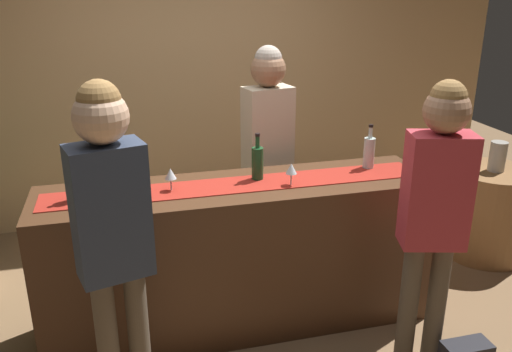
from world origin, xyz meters
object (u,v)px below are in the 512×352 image
(customer_sipping, at_px, (435,200))
(vase_on_side_table, at_px, (498,156))
(wine_bottle_amber, at_px, (77,182))
(customer_browsing, at_px, (111,221))
(bartender, at_px, (268,138))
(round_side_table, at_px, (489,212))
(wine_glass_near_customer, at_px, (291,169))
(wine_glass_mid_counter, at_px, (171,174))
(wine_bottle_clear, at_px, (369,152))
(wine_bottle_green, at_px, (257,163))

(customer_sipping, relative_size, vase_on_side_table, 7.13)
(wine_bottle_amber, height_order, customer_browsing, customer_browsing)
(bartender, xyz_separation_m, round_side_table, (1.87, -0.15, -0.73))
(bartender, bearing_deg, wine_bottle_amber, 13.21)
(wine_glass_near_customer, xyz_separation_m, customer_browsing, (-1.06, -0.54, 0.02))
(wine_bottle_amber, bearing_deg, vase_on_side_table, 7.68)
(wine_bottle_amber, height_order, bartender, bartender)
(wine_glass_mid_counter, distance_m, bartender, 0.95)
(wine_bottle_amber, distance_m, round_side_table, 3.27)
(wine_bottle_clear, distance_m, round_side_table, 1.53)
(vase_on_side_table, bearing_deg, wine_glass_near_customer, -165.06)
(wine_bottle_clear, bearing_deg, wine_glass_near_customer, -163.50)
(wine_bottle_clear, xyz_separation_m, vase_on_side_table, (1.29, 0.33, -0.24))
(wine_glass_near_customer, height_order, customer_sipping, customer_sipping)
(customer_browsing, xyz_separation_m, vase_on_side_table, (2.96, 1.04, -0.25))
(wine_bottle_amber, height_order, wine_glass_mid_counter, wine_bottle_amber)
(wine_bottle_amber, bearing_deg, wine_bottle_clear, 2.98)
(wine_bottle_clear, relative_size, wine_glass_mid_counter, 2.10)
(wine_glass_mid_counter, xyz_separation_m, customer_browsing, (-0.34, -0.63, 0.02))
(vase_on_side_table, bearing_deg, customer_sipping, -139.33)
(wine_glass_mid_counter, xyz_separation_m, customer_sipping, (1.34, -0.68, -0.03))
(bartender, height_order, round_side_table, bartender)
(wine_glass_mid_counter, relative_size, bartender, 0.08)
(wine_bottle_clear, distance_m, bartender, 0.75)
(wine_bottle_green, xyz_separation_m, wine_glass_mid_counter, (-0.55, -0.06, -0.01))
(wine_glass_near_customer, height_order, round_side_table, wine_glass_near_customer)
(wine_bottle_clear, height_order, bartender, bartender)
(wine_bottle_green, bearing_deg, wine_glass_mid_counter, -173.80)
(wine_bottle_amber, bearing_deg, wine_bottle_green, 3.83)
(wine_bottle_green, xyz_separation_m, customer_sipping, (0.79, -0.74, -0.04))
(customer_browsing, relative_size, round_side_table, 2.40)
(bartender, relative_size, customer_browsing, 0.99)
(bartender, relative_size, round_side_table, 2.38)
(customer_sipping, bearing_deg, customer_browsing, -166.71)
(wine_bottle_clear, distance_m, vase_on_side_table, 1.36)
(wine_glass_near_customer, relative_size, wine_glass_mid_counter, 1.00)
(bartender, xyz_separation_m, customer_browsing, (-1.10, -1.20, 0.01))
(wine_bottle_green, bearing_deg, customer_browsing, -142.21)
(wine_glass_mid_counter, xyz_separation_m, bartender, (0.76, 0.57, 0.01))
(wine_bottle_green, height_order, wine_bottle_amber, same)
(wine_glass_near_customer, bearing_deg, wine_bottle_amber, 176.25)
(wine_bottle_green, xyz_separation_m, wine_bottle_amber, (-1.08, -0.07, 0.00))
(wine_bottle_amber, distance_m, bartender, 1.42)
(wine_bottle_amber, xyz_separation_m, wine_glass_near_customer, (1.25, -0.08, -0.01))
(bartender, distance_m, round_side_table, 2.01)
(wine_glass_near_customer, bearing_deg, vase_on_side_table, 14.94)
(wine_glass_near_customer, distance_m, customer_sipping, 0.86)
(wine_bottle_clear, xyz_separation_m, customer_sipping, (0.02, -0.77, -0.04))
(customer_sipping, height_order, customer_browsing, customer_browsing)
(vase_on_side_table, bearing_deg, wine_glass_mid_counter, -171.06)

